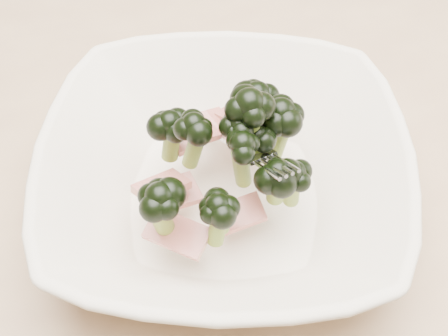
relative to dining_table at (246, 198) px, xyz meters
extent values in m
cube|color=tan|center=(0.00, 0.00, 0.08)|extent=(1.20, 0.80, 0.04)
cylinder|color=tan|center=(0.55, 0.35, -0.30)|extent=(0.06, 0.06, 0.71)
imported|color=beige|center=(-0.05, -0.07, 0.14)|extent=(0.41, 0.41, 0.08)
cylinder|color=olive|center=(-0.03, -0.07, 0.19)|extent=(0.02, 0.03, 0.05)
ellipsoid|color=black|center=(-0.03, -0.07, 0.22)|extent=(0.04, 0.04, 0.03)
cylinder|color=olive|center=(-0.05, -0.09, 0.18)|extent=(0.02, 0.02, 0.05)
ellipsoid|color=black|center=(-0.05, -0.09, 0.20)|extent=(0.03, 0.03, 0.03)
cylinder|color=olive|center=(-0.08, -0.06, 0.18)|extent=(0.02, 0.01, 0.04)
ellipsoid|color=black|center=(-0.08, -0.06, 0.21)|extent=(0.03, 0.03, 0.03)
cylinder|color=olive|center=(-0.02, -0.03, 0.16)|extent=(0.02, 0.02, 0.03)
ellipsoid|color=black|center=(-0.02, -0.03, 0.18)|extent=(0.03, 0.03, 0.03)
cylinder|color=olive|center=(-0.08, -0.13, 0.16)|extent=(0.02, 0.02, 0.04)
ellipsoid|color=black|center=(-0.08, -0.13, 0.18)|extent=(0.03, 0.03, 0.03)
cylinder|color=olive|center=(-0.04, -0.08, 0.18)|extent=(0.02, 0.02, 0.04)
ellipsoid|color=black|center=(-0.04, -0.08, 0.21)|extent=(0.03, 0.03, 0.02)
cylinder|color=olive|center=(-0.03, -0.08, 0.17)|extent=(0.02, 0.02, 0.03)
ellipsoid|color=black|center=(-0.03, -0.08, 0.19)|extent=(0.03, 0.03, 0.02)
cylinder|color=olive|center=(-0.03, -0.11, 0.16)|extent=(0.02, 0.02, 0.03)
ellipsoid|color=black|center=(-0.03, -0.11, 0.18)|extent=(0.04, 0.04, 0.03)
cylinder|color=olive|center=(-0.02, -0.04, 0.17)|extent=(0.02, 0.02, 0.04)
ellipsoid|color=black|center=(-0.02, -0.04, 0.19)|extent=(0.03, 0.03, 0.03)
cylinder|color=olive|center=(0.00, -0.02, 0.15)|extent=(0.01, 0.02, 0.03)
ellipsoid|color=black|center=(0.00, -0.02, 0.17)|extent=(0.03, 0.03, 0.02)
cylinder|color=olive|center=(-0.12, -0.11, 0.16)|extent=(0.02, 0.02, 0.05)
ellipsoid|color=black|center=(-0.12, -0.11, 0.19)|extent=(0.04, 0.04, 0.03)
cylinder|color=olive|center=(-0.08, -0.12, 0.15)|extent=(0.01, 0.02, 0.03)
ellipsoid|color=black|center=(-0.08, -0.12, 0.17)|extent=(0.03, 0.03, 0.02)
cylinder|color=olive|center=(-0.09, -0.03, 0.16)|extent=(0.02, 0.02, 0.04)
ellipsoid|color=black|center=(-0.09, -0.03, 0.18)|extent=(0.04, 0.04, 0.03)
cylinder|color=olive|center=(-0.01, -0.11, 0.15)|extent=(0.02, 0.02, 0.03)
ellipsoid|color=black|center=(-0.01, -0.11, 0.18)|extent=(0.03, 0.03, 0.03)
cylinder|color=olive|center=(-0.01, -0.07, 0.17)|extent=(0.02, 0.02, 0.05)
ellipsoid|color=black|center=(-0.01, -0.07, 0.20)|extent=(0.04, 0.04, 0.03)
cylinder|color=olive|center=(-0.01, -0.03, 0.16)|extent=(0.02, 0.03, 0.05)
ellipsoid|color=black|center=(-0.01, -0.03, 0.19)|extent=(0.04, 0.04, 0.03)
cube|color=maroon|center=(-0.11, -0.11, 0.14)|extent=(0.05, 0.06, 0.02)
cube|color=maroon|center=(-0.11, -0.07, 0.16)|extent=(0.05, 0.04, 0.02)
cube|color=maroon|center=(-0.07, -0.02, 0.15)|extent=(0.05, 0.04, 0.01)
cube|color=maroon|center=(-0.06, -0.11, 0.14)|extent=(0.04, 0.03, 0.02)
cube|color=maroon|center=(-0.05, -0.02, 0.15)|extent=(0.05, 0.04, 0.02)
cube|color=maroon|center=(-0.01, -0.02, 0.14)|extent=(0.04, 0.05, 0.02)
cube|color=maroon|center=(-0.01, -0.02, 0.15)|extent=(0.06, 0.05, 0.02)
cube|color=maroon|center=(-0.10, -0.07, 0.14)|extent=(0.05, 0.03, 0.02)
camera|label=1|loc=(-0.18, -0.38, 0.55)|focal=50.00mm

